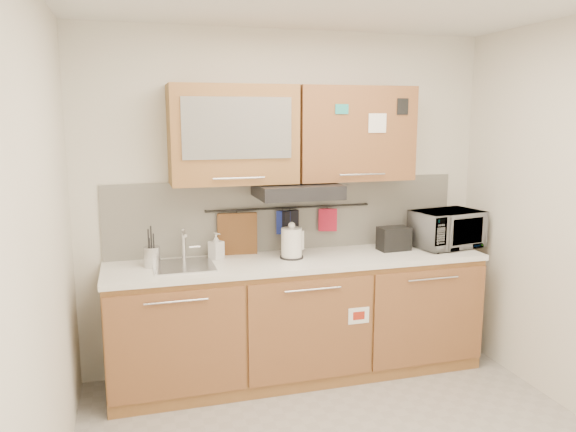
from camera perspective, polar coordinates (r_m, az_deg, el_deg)
wall_back at (r=4.39m, az=-0.02°, el=1.46°), size 3.20×0.00×3.20m
wall_left at (r=2.78m, az=-23.94°, el=-4.55°), size 0.00×3.00×3.00m
base_cabinet at (r=4.33m, az=1.13°, el=-10.92°), size 2.80×0.64×0.88m
countertop at (r=4.18m, az=1.16°, el=-4.59°), size 2.82×0.62×0.04m
backsplash at (r=4.39m, az=0.03°, el=0.15°), size 2.80×0.02×0.56m
upper_cabinets at (r=4.17m, az=0.60°, el=8.33°), size 1.82×0.37×0.70m
range_hood at (r=4.13m, az=0.94°, el=2.60°), size 0.60×0.46×0.10m
sink at (r=4.03m, az=-10.57°, el=-4.97°), size 0.42×0.40×0.26m
utensil_rail at (r=4.35m, az=0.17°, el=0.84°), size 1.30×0.02×0.02m
utensil_crock at (r=4.04m, az=-13.65°, el=-4.01°), size 0.15×0.15×0.29m
kettle at (r=4.16m, az=0.39°, el=-2.83°), size 0.21×0.20×0.27m
toaster at (r=4.49m, az=10.70°, el=-2.23°), size 0.25×0.16×0.18m
microwave at (r=4.68m, az=15.84°, el=-1.27°), size 0.59×0.45×0.29m
soap_bottle at (r=4.18m, az=-7.31°, el=-3.02°), size 0.12×0.12×0.20m
cutting_board at (r=4.28m, az=-5.16°, el=-2.16°), size 0.30×0.04×0.37m
oven_mitt at (r=4.34m, az=-0.48°, el=-0.66°), size 0.11×0.05×0.18m
dark_pouch at (r=4.36m, az=0.24°, el=-0.86°), size 0.14×0.09×0.22m
pot_holder at (r=4.45m, az=4.05°, el=-0.40°), size 0.15×0.06×0.18m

